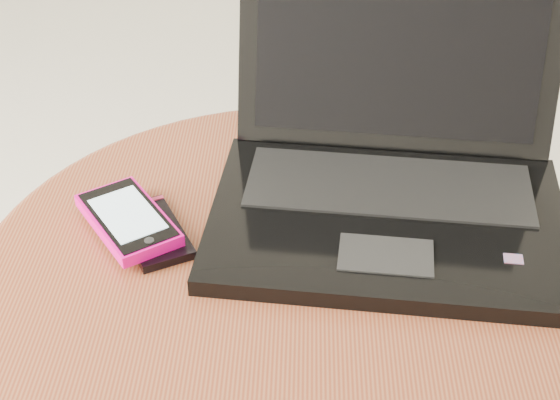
{
  "coord_description": "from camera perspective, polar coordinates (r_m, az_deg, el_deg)",
  "views": [
    {
      "loc": [
        0.07,
        -0.71,
        1.08
      ],
      "look_at": [
        0.05,
        -0.04,
        0.59
      ],
      "focal_mm": 53.66,
      "sensor_mm": 36.0,
      "label": 1
    }
  ],
  "objects": [
    {
      "name": "table",
      "position": [
        0.92,
        1.07,
        -10.06
      ],
      "size": [
        0.67,
        0.67,
        0.53
      ],
      "color": "brown",
      "rests_on": "ground"
    },
    {
      "name": "laptop",
      "position": [
        0.91,
        7.53,
        2.03
      ],
      "size": [
        0.4,
        0.36,
        0.24
      ],
      "color": "black",
      "rests_on": "table"
    },
    {
      "name": "phone_black",
      "position": [
        0.89,
        -8.65,
        -2.19
      ],
      "size": [
        0.1,
        0.12,
        0.01
      ],
      "color": "black",
      "rests_on": "table"
    },
    {
      "name": "phone_pink",
      "position": [
        0.89,
        -10.32,
        -1.31
      ],
      "size": [
        0.13,
        0.14,
        0.02
      ],
      "color": "#E90485",
      "rests_on": "phone_black"
    }
  ]
}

